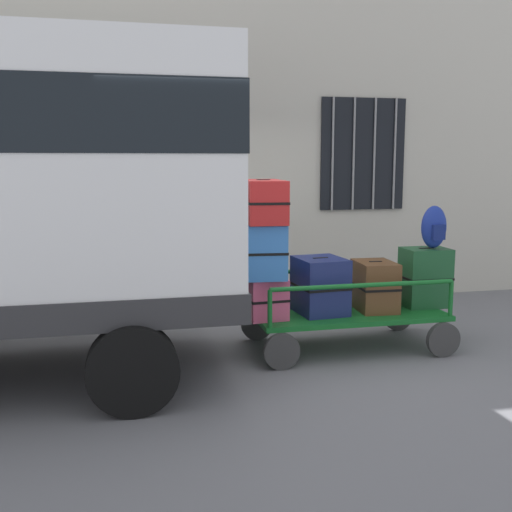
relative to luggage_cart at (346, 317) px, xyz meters
name	(u,v)px	position (x,y,z in m)	size (l,w,h in m)	color
ground_plane	(237,356)	(-1.14, -0.01, -0.32)	(40.00, 40.00, 0.00)	slate
building_wall	(200,115)	(-1.14, 2.34, 2.17)	(12.00, 0.38, 5.00)	beige
luggage_cart	(346,317)	(0.00, 0.00, 0.00)	(1.99, 1.05, 0.39)	#146023
cart_railing	(347,282)	(0.00, 0.00, 0.37)	(1.89, 0.91, 0.37)	#146023
suitcase_left_bottom	(264,297)	(-0.88, -0.04, 0.27)	(0.41, 0.53, 0.40)	#CC4C72
suitcase_left_middle	(263,249)	(-0.88, 0.01, 0.73)	(0.45, 0.74, 0.53)	#3372C6
suitcase_left_top	(263,201)	(-0.88, -0.01, 1.20)	(0.43, 0.78, 0.41)	#B21E1E
suitcase_midleft_bottom	(320,286)	(-0.29, -0.02, 0.35)	(0.50, 0.57, 0.57)	navy
suitcase_center_bottom	(375,286)	(0.29, -0.03, 0.32)	(0.41, 0.55, 0.51)	brown
suitcase_midright_bottom	(425,277)	(0.88, 0.02, 0.38)	(0.48, 0.38, 0.62)	#194C28
backpack	(434,227)	(0.93, -0.03, 0.91)	(0.27, 0.22, 0.44)	navy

